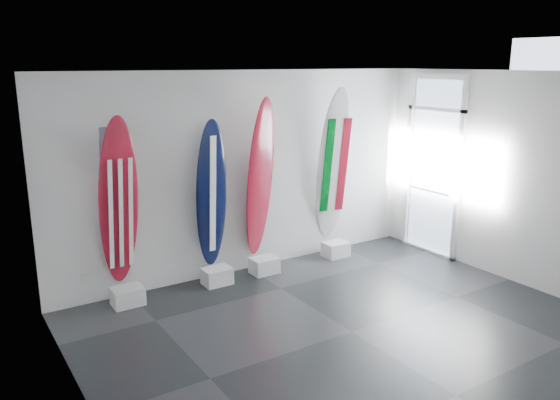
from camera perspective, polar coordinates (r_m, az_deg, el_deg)
floor at (r=6.80m, az=7.39°, el=-13.30°), size 6.00×6.00×0.00m
ceiling at (r=6.05m, az=8.30°, el=12.87°), size 6.00×6.00×0.00m
wall_back at (r=8.26m, az=-3.50°, el=2.78°), size 6.00×0.00×6.00m
wall_left at (r=4.94m, az=-19.88°, el=-5.84°), size 0.00×5.00×5.00m
wall_right at (r=8.48m, az=23.45°, el=1.93°), size 0.00×5.00×5.00m
display_block_usa at (r=7.64m, az=-15.41°, el=-9.53°), size 0.40×0.30×0.24m
surfboard_usa at (r=7.34m, az=-16.27°, el=-0.28°), size 0.53×0.45×2.26m
display_block_navy at (r=8.07m, az=-6.51°, el=-7.79°), size 0.40×0.30×0.24m
surfboard_navy at (r=7.80m, az=-7.07°, el=0.56°), size 0.50×0.25×2.14m
display_block_swiss at (r=8.43m, az=-1.63°, el=-6.74°), size 0.40×0.30×0.24m
surfboard_swiss at (r=8.14m, az=-2.06°, el=2.20°), size 0.63×0.50×2.41m
display_block_italy at (r=9.17m, az=5.75°, el=-5.07°), size 0.40×0.30×0.24m
surfboard_italy at (r=8.89m, az=5.56°, el=3.51°), size 0.66×0.61×2.52m
wall_outlet at (r=7.72m, az=-19.50°, el=-7.75°), size 0.09×0.02×0.13m
glass_door at (r=9.40m, az=15.50°, el=3.20°), size 0.12×1.16×2.85m
balcony at (r=10.60m, az=19.99°, el=-1.08°), size 2.80×2.20×1.20m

